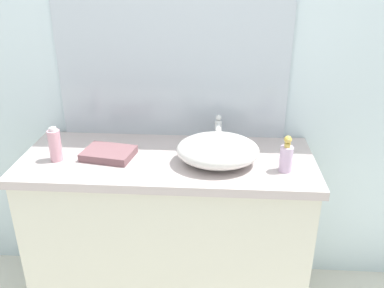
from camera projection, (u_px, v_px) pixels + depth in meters
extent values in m
cube|color=silver|center=(181.00, 47.00, 1.99)|extent=(6.00, 0.06, 2.60)
cube|color=beige|center=(169.00, 236.00, 2.08)|extent=(1.31, 0.50, 0.82)
cube|color=#B6A6A4|center=(167.00, 161.00, 1.91)|extent=(1.35, 0.54, 0.04)
cube|color=#B2BCC6|center=(171.00, 21.00, 1.91)|extent=(1.13, 0.01, 1.14)
ellipsoid|color=silver|center=(218.00, 150.00, 1.82)|extent=(0.37, 0.31, 0.13)
cylinder|color=silver|center=(218.00, 134.00, 1.99)|extent=(0.03, 0.03, 0.13)
cylinder|color=silver|center=(218.00, 128.00, 1.93)|extent=(0.03, 0.10, 0.03)
sphere|color=silver|center=(219.00, 118.00, 1.98)|extent=(0.03, 0.03, 0.03)
cylinder|color=silver|center=(286.00, 159.00, 1.76)|extent=(0.06, 0.06, 0.11)
cylinder|color=gold|center=(287.00, 145.00, 1.73)|extent=(0.03, 0.03, 0.02)
sphere|color=gold|center=(288.00, 140.00, 1.72)|extent=(0.03, 0.03, 0.03)
cylinder|color=tan|center=(288.00, 141.00, 1.71)|extent=(0.02, 0.02, 0.02)
cylinder|color=#D696A4|center=(55.00, 146.00, 1.84)|extent=(0.06, 0.06, 0.14)
cylinder|color=silver|center=(53.00, 129.00, 1.81)|extent=(0.03, 0.03, 0.01)
cube|color=#764F54|center=(109.00, 153.00, 1.89)|extent=(0.25, 0.20, 0.04)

